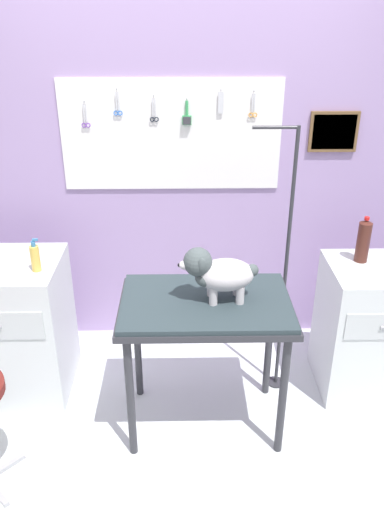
{
  "coord_description": "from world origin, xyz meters",
  "views": [
    {
      "loc": [
        0.01,
        -2.05,
        2.26
      ],
      "look_at": [
        0.05,
        0.28,
        1.11
      ],
      "focal_mm": 36.24,
      "sensor_mm": 36.0,
      "label": 1
    }
  ],
  "objects_px": {
    "dog": "(217,273)",
    "grooming_arm": "(283,278)",
    "soda_bottle": "(363,241)",
    "conditioner_bottle": "(35,258)",
    "counter_left": "(2,327)",
    "cabinet_right": "(377,328)",
    "grooming_table": "(206,315)"
  },
  "relations": [
    {
      "from": "dog",
      "to": "grooming_arm",
      "type": "bearing_deg",
      "value": 37.21
    },
    {
      "from": "dog",
      "to": "soda_bottle",
      "type": "height_order",
      "value": "dog"
    },
    {
      "from": "grooming_arm",
      "to": "conditioner_bottle",
      "type": "height_order",
      "value": "grooming_arm"
    },
    {
      "from": "dog",
      "to": "counter_left",
      "type": "bearing_deg",
      "value": 165.34
    },
    {
      "from": "counter_left",
      "to": "cabinet_right",
      "type": "relative_size",
      "value": 1.05
    },
    {
      "from": "dog",
      "to": "soda_bottle",
      "type": "bearing_deg",
      "value": 24.81
    },
    {
      "from": "dog",
      "to": "conditioner_bottle",
      "type": "relative_size",
      "value": 2.14
    },
    {
      "from": "cabinet_right",
      "to": "soda_bottle",
      "type": "height_order",
      "value": "soda_bottle"
    },
    {
      "from": "grooming_arm",
      "to": "counter_left",
      "type": "distance_m",
      "value": 1.76
    },
    {
      "from": "grooming_arm",
      "to": "cabinet_right",
      "type": "height_order",
      "value": "grooming_arm"
    },
    {
      "from": "conditioner_bottle",
      "to": "soda_bottle",
      "type": "distance_m",
      "value": 1.91
    },
    {
      "from": "grooming_arm",
      "to": "grooming_table",
      "type": "bearing_deg",
      "value": -145.96
    },
    {
      "from": "grooming_arm",
      "to": "cabinet_right",
      "type": "distance_m",
      "value": 0.72
    },
    {
      "from": "counter_left",
      "to": "grooming_table",
      "type": "bearing_deg",
      "value": -15.48
    },
    {
      "from": "grooming_table",
      "to": "grooming_arm",
      "type": "xyz_separation_m",
      "value": [
        0.47,
        0.32,
        0.05
      ]
    },
    {
      "from": "counter_left",
      "to": "conditioner_bottle",
      "type": "relative_size",
      "value": 4.52
    },
    {
      "from": "cabinet_right",
      "to": "conditioner_bottle",
      "type": "distance_m",
      "value": 2.11
    },
    {
      "from": "grooming_table",
      "to": "soda_bottle",
      "type": "relative_size",
      "value": 3.25
    },
    {
      "from": "grooming_arm",
      "to": "conditioner_bottle",
      "type": "relative_size",
      "value": 8.56
    },
    {
      "from": "grooming_table",
      "to": "cabinet_right",
      "type": "relative_size",
      "value": 1.09
    },
    {
      "from": "grooming_arm",
      "to": "dog",
      "type": "xyz_separation_m",
      "value": [
        -0.42,
        -0.32,
        0.21
      ]
    },
    {
      "from": "counter_left",
      "to": "conditioner_bottle",
      "type": "distance_m",
      "value": 0.61
    },
    {
      "from": "dog",
      "to": "cabinet_right",
      "type": "xyz_separation_m",
      "value": [
        1.03,
        0.32,
        -0.57
      ]
    },
    {
      "from": "grooming_arm",
      "to": "soda_bottle",
      "type": "xyz_separation_m",
      "value": [
        0.48,
        0.1,
        0.2
      ]
    },
    {
      "from": "cabinet_right",
      "to": "conditioner_bottle",
      "type": "height_order",
      "value": "conditioner_bottle"
    },
    {
      "from": "grooming_arm",
      "to": "soda_bottle",
      "type": "height_order",
      "value": "grooming_arm"
    },
    {
      "from": "grooming_arm",
      "to": "counter_left",
      "type": "relative_size",
      "value": 1.89
    },
    {
      "from": "counter_left",
      "to": "conditioner_bottle",
      "type": "height_order",
      "value": "conditioner_bottle"
    },
    {
      "from": "dog",
      "to": "conditioner_bottle",
      "type": "bearing_deg",
      "value": 166.23
    },
    {
      "from": "grooming_arm",
      "to": "dog",
      "type": "bearing_deg",
      "value": -142.79
    },
    {
      "from": "counter_left",
      "to": "conditioner_bottle",
      "type": "xyz_separation_m",
      "value": [
        0.3,
        -0.1,
        0.53
      ]
    },
    {
      "from": "conditioner_bottle",
      "to": "counter_left",
      "type": "bearing_deg",
      "value": 162.42
    }
  ]
}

